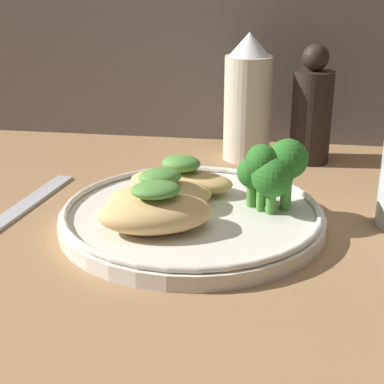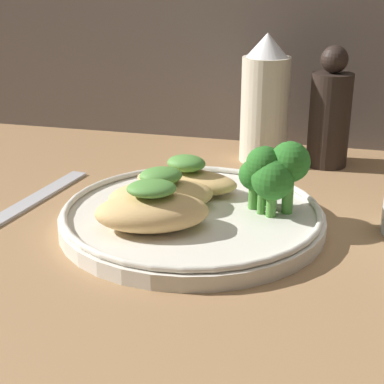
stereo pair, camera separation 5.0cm
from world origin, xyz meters
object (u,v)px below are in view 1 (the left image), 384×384
Objects in this scene: plate at (192,216)px; broccoli_bunch at (271,169)px; pepper_grinder at (312,111)px; sauce_bottle at (248,100)px.

plate is 3.62× the size of broccoli_bunch.
pepper_grinder reaches higher than plate.
pepper_grinder reaches higher than broccoli_bunch.
broccoli_bunch is 0.47× the size of pepper_grinder.
broccoli_bunch reaches higher than plate.
pepper_grinder is (4.32, 19.77, 1.03)cm from broccoli_bunch.
plate is 1.58× the size of sauce_bottle.
sauce_bottle reaches higher than broccoli_bunch.
broccoli_bunch is at bearing -79.85° from sauce_bottle.
sauce_bottle reaches higher than pepper_grinder.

